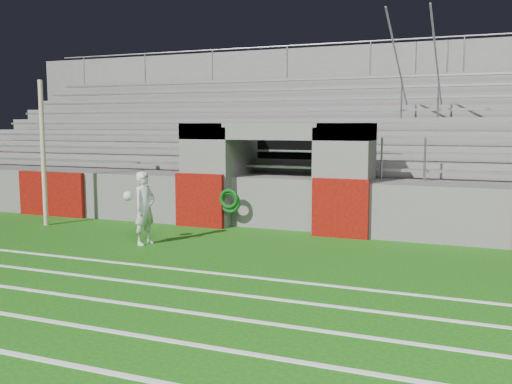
% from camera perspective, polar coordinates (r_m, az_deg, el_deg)
% --- Properties ---
extents(ground, '(90.00, 90.00, 0.00)m').
position_cam_1_polar(ground, '(11.09, -4.51, -6.61)').
color(ground, '#17540E').
rests_on(ground, ground).
extents(field_post, '(0.12, 0.12, 3.68)m').
position_cam_1_polar(field_post, '(15.43, -20.51, 3.63)').
color(field_post, '#BFAE8E').
rests_on(field_post, ground).
extents(field_markings, '(28.00, 8.09, 0.01)m').
position_cam_1_polar(field_markings, '(7.19, -23.34, -14.59)').
color(field_markings, white).
rests_on(field_markings, ground).
extents(stadium_structure, '(26.00, 8.48, 5.42)m').
position_cam_1_polar(stadium_structure, '(18.30, 6.75, 3.33)').
color(stadium_structure, '#595654').
rests_on(stadium_structure, ground).
extents(goalkeeper_with_ball, '(0.68, 0.62, 1.57)m').
position_cam_1_polar(goalkeeper_with_ball, '(12.42, -11.12, -1.56)').
color(goalkeeper_with_ball, silver).
rests_on(goalkeeper_with_ball, ground).
extents(hose_coil, '(0.56, 0.15, 0.63)m').
position_cam_1_polar(hose_coil, '(13.97, -2.68, -0.87)').
color(hose_coil, '#0E4613').
rests_on(hose_coil, ground).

